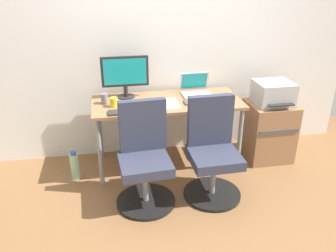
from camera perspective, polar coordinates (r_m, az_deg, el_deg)
ground_plane at (r=3.79m, az=-0.14°, el=-6.32°), size 5.28×5.28×0.00m
back_wall at (r=3.71m, az=-1.32°, el=14.52°), size 4.40×0.04×2.60m
desk at (r=3.50m, az=-0.15°, el=3.11°), size 1.51×0.65×0.74m
office_chair_left at (r=3.04m, az=-3.99°, el=-5.58°), size 0.54×0.54×0.94m
office_chair_right at (r=3.16m, az=7.45°, el=-4.50°), size 0.54×0.54×0.94m
side_cabinet at (r=3.95m, az=16.41°, el=-0.76°), size 0.48×0.47×0.65m
printer at (r=3.79m, az=17.21°, el=5.30°), size 0.38×0.40×0.24m
water_bottle_on_floor at (r=3.60m, az=-15.32°, el=-6.47°), size 0.09×0.09×0.31m
desktop_monitor at (r=3.52m, az=-7.21°, el=8.64°), size 0.48×0.18×0.43m
open_laptop at (r=3.67m, az=4.68°, el=6.20°), size 0.31×0.28×0.22m
keyboard_by_monitor at (r=3.19m, az=-6.99°, el=2.35°), size 0.34×0.12×0.02m
keyboard_by_laptop at (r=3.43m, az=5.56°, el=4.07°), size 0.34×0.12×0.02m
mouse_by_monitor at (r=3.65m, az=9.73°, el=5.21°), size 0.06×0.10×0.03m
mouse_by_laptop at (r=3.31m, az=6.90°, el=3.35°), size 0.06×0.10×0.03m
coffee_mug at (r=3.34m, az=-9.07°, el=3.95°), size 0.08×0.08×0.09m
pen_cup at (r=3.43m, az=-10.59°, el=4.52°), size 0.07×0.07×0.10m
paper_pile at (r=3.37m, az=-0.09°, el=3.72°), size 0.21×0.30×0.01m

